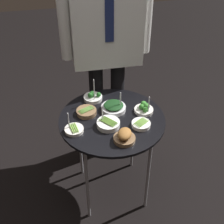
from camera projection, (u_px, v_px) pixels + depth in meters
ground_plane at (112, 188)px, 2.34m from camera, size 8.00×8.00×0.00m
serving_cart at (112, 124)px, 1.96m from camera, size 0.66×0.66×0.67m
bowl_spinach_center at (114, 107)px, 1.98m from camera, size 0.16×0.16×0.14m
bowl_roast_front_center at (124, 136)px, 1.75m from camera, size 0.13×0.13×0.07m
bowl_asparagus_far_rim at (74, 129)px, 1.83m from camera, size 0.11×0.11×0.13m
bowl_asparagus_back_right at (108, 124)px, 1.86m from camera, size 0.14×0.14×0.14m
bowl_broccoli_back_left at (144, 108)px, 1.97m from camera, size 0.12×0.12×0.13m
bowl_broccoli_front_right at (93, 97)px, 2.07m from camera, size 0.12×0.12×0.18m
bowl_asparagus_near_rim at (86, 112)px, 1.96m from camera, size 0.13×0.13×0.04m
bowl_asparagus_mid_right at (141, 124)px, 1.86m from camera, size 0.11×0.11×0.03m
waiter_figure at (106, 30)px, 2.05m from camera, size 0.62×0.23×1.67m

